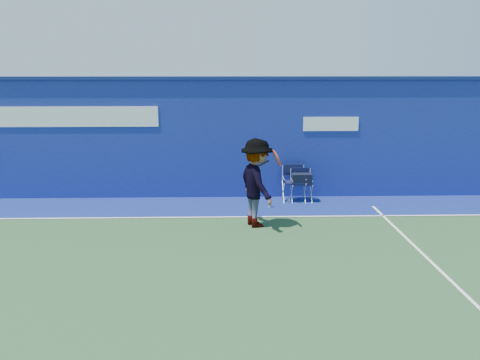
{
  "coord_description": "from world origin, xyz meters",
  "views": [
    {
      "loc": [
        0.96,
        -7.77,
        3.34
      ],
      "look_at": [
        1.23,
        2.6,
        1.0
      ],
      "focal_mm": 38.0,
      "sensor_mm": 36.0,
      "label": 1
    }
  ],
  "objects_px": {
    "water_bottle": "(270,202)",
    "directors_chair_right": "(301,188)",
    "directors_chair_left": "(294,189)",
    "tennis_player": "(257,183)"
  },
  "relations": [
    {
      "from": "directors_chair_right",
      "to": "tennis_player",
      "type": "bearing_deg",
      "value": -122.38
    },
    {
      "from": "water_bottle",
      "to": "directors_chair_right",
      "type": "bearing_deg",
      "value": 32.95
    },
    {
      "from": "directors_chair_left",
      "to": "tennis_player",
      "type": "relative_size",
      "value": 0.49
    },
    {
      "from": "water_bottle",
      "to": "tennis_player",
      "type": "height_order",
      "value": "tennis_player"
    },
    {
      "from": "directors_chair_left",
      "to": "water_bottle",
      "type": "relative_size",
      "value": 3.64
    },
    {
      "from": "directors_chair_left",
      "to": "directors_chair_right",
      "type": "bearing_deg",
      "value": -12.11
    },
    {
      "from": "water_bottle",
      "to": "tennis_player",
      "type": "xyz_separation_m",
      "value": [
        -0.4,
        -1.41,
        0.81
      ]
    },
    {
      "from": "tennis_player",
      "to": "water_bottle",
      "type": "bearing_deg",
      "value": 74.16
    },
    {
      "from": "water_bottle",
      "to": "directors_chair_left",
      "type": "bearing_deg",
      "value": 41.72
    },
    {
      "from": "directors_chair_right",
      "to": "water_bottle",
      "type": "height_order",
      "value": "directors_chair_right"
    }
  ]
}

